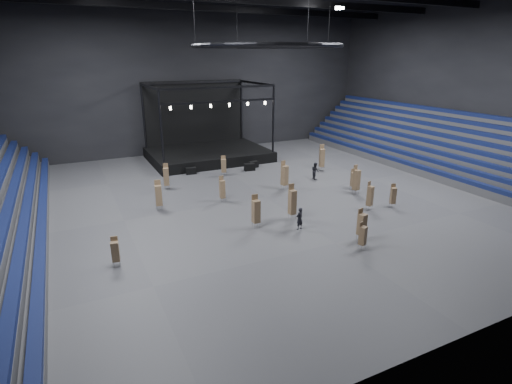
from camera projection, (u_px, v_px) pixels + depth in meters
name	position (u px, v px, depth m)	size (l,w,h in m)	color
floor	(265.00, 197.00, 36.48)	(50.00, 50.00, 0.00)	#444446
wall_back	(191.00, 82.00, 51.39)	(50.00, 0.20, 18.00)	black
wall_front	(511.00, 144.00, 15.70)	(50.00, 0.20, 18.00)	black
wall_right	(468.00, 87.00, 43.89)	(0.20, 42.00, 18.00)	black
bleachers_right	(444.00, 153.00, 45.41)	(7.20, 40.00, 6.40)	#444447
stage	(206.00, 147.00, 49.80)	(14.00, 10.00, 9.20)	black
truss_ring	(267.00, 46.00, 32.24)	(12.30, 12.30, 5.15)	black
flight_case_left	(191.00, 171.00, 43.38)	(1.10, 0.55, 0.73)	black
flight_case_mid	(250.00, 167.00, 44.72)	(1.19, 0.59, 0.79)	black
flight_case_right	(254.00, 165.00, 45.85)	(1.11, 0.56, 0.74)	black
chair_stack_0	(353.00, 179.00, 38.18)	(0.51, 0.51, 2.05)	silver
chair_stack_1	(159.00, 195.00, 33.00)	(0.62, 0.62, 2.60)	silver
chair_stack_2	(362.00, 224.00, 27.63)	(0.61, 0.61, 2.32)	silver
chair_stack_3	(393.00, 195.00, 33.73)	(0.53, 0.53, 2.07)	silver
chair_stack_4	(115.00, 251.00, 24.25)	(0.52, 0.52, 1.94)	silver
chair_stack_5	(256.00, 211.00, 29.61)	(0.52, 0.52, 2.60)	silver
chair_stack_6	(356.00, 179.00, 36.80)	(0.61, 0.61, 2.79)	silver
chair_stack_7	(222.00, 189.00, 34.97)	(0.44, 0.44, 2.34)	silver
chair_stack_8	(322.00, 157.00, 44.40)	(0.67, 0.67, 2.96)	silver
chair_stack_9	(292.00, 202.00, 31.18)	(0.51, 0.51, 2.88)	silver
chair_stack_10	(166.00, 176.00, 38.20)	(0.61, 0.61, 2.54)	silver
chair_stack_11	(284.00, 175.00, 38.12)	(0.66, 0.66, 2.81)	silver
chair_stack_12	(363.00, 235.00, 26.39)	(0.54, 0.54, 1.93)	silver
chair_stack_13	(370.00, 195.00, 33.14)	(0.56, 0.56, 2.45)	silver
chair_stack_14	(224.00, 165.00, 42.53)	(0.62, 0.62, 2.17)	silver
man_center	(300.00, 219.00, 29.50)	(0.62, 0.41, 1.70)	black
crew_member	(315.00, 171.00, 41.48)	(0.86, 0.67, 1.77)	black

